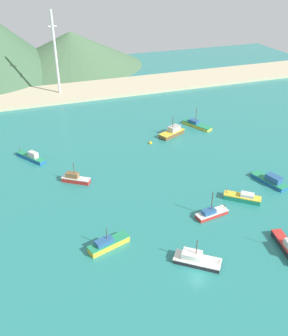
{
  "coord_description": "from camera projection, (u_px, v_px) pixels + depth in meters",
  "views": [
    {
      "loc": [
        -26.66,
        -44.24,
        51.73
      ],
      "look_at": [
        2.53,
        36.92,
        2.05
      ],
      "focal_mm": 40.04,
      "sensor_mm": 36.0,
      "label": 1
    }
  ],
  "objects": [
    {
      "name": "radio_tower",
      "position": [
        56.0,
        54.0,
        148.01
      ],
      "size": [
        3.34,
        2.67,
        33.36
      ],
      "color": "silver",
      "rests_on": "ground"
    },
    {
      "name": "buoy_0",
      "position": [
        150.0,
        143.0,
        116.87
      ],
      "size": [
        1.07,
        1.07,
        1.07
      ],
      "color": "gold",
      "rests_on": "ground"
    },
    {
      "name": "ground",
      "position": [
        144.0,
        190.0,
        94.3
      ],
      "size": [
        260.0,
        280.0,
        0.5
      ],
      "color": "teal"
    },
    {
      "name": "fishing_boat_10",
      "position": [
        243.0,
        198.0,
        89.68
      ],
      "size": [
        8.28,
        7.46,
        2.67
      ],
      "color": "#198466",
      "rests_on": "ground"
    },
    {
      "name": "fishing_boat_11",
      "position": [
        108.0,
        243.0,
        75.36
      ],
      "size": [
        9.14,
        4.87,
        4.82
      ],
      "color": "gold",
      "rests_on": "ground"
    },
    {
      "name": "fishing_boat_8",
      "position": [
        75.0,
        179.0,
        96.84
      ],
      "size": [
        7.29,
        5.88,
        5.8
      ],
      "color": "red",
      "rests_on": "ground"
    },
    {
      "name": "fishing_boat_6",
      "position": [
        271.0,
        180.0,
        96.39
      ],
      "size": [
        5.67,
        10.42,
        2.58
      ],
      "color": "#1E5BA8",
      "rests_on": "ground"
    },
    {
      "name": "fishing_boat_9",
      "position": [
        172.0,
        132.0,
        121.64
      ],
      "size": [
        9.6,
        6.71,
        6.56
      ],
      "color": "brown",
      "rests_on": "ground"
    },
    {
      "name": "hill_central",
      "position": [
        71.0,
        49.0,
        194.04
      ],
      "size": [
        73.41,
        73.41,
        17.09
      ],
      "color": "#476B47",
      "rests_on": "ground"
    },
    {
      "name": "fishing_boat_12",
      "position": [
        288.0,
        247.0,
        74.27
      ],
      "size": [
        4.04,
        10.31,
        6.19
      ],
      "color": "#232328",
      "rests_on": "ground"
    },
    {
      "name": "fishing_boat_3",
      "position": [
        196.0,
        259.0,
        71.55
      ],
      "size": [
        9.07,
        8.05,
        5.66
      ],
      "color": "#232328",
      "rests_on": "ground"
    },
    {
      "name": "fishing_boat_0",
      "position": [
        211.0,
        213.0,
        84.37
      ],
      "size": [
        7.98,
        3.45,
        6.44
      ],
      "color": "red",
      "rests_on": "ground"
    },
    {
      "name": "fishing_boat_1",
      "position": [
        31.0,
        157.0,
        107.48
      ],
      "size": [
        7.72,
        10.01,
        2.72
      ],
      "color": "#1E5BA8",
      "rests_on": "ground"
    },
    {
      "name": "fishing_boat_2",
      "position": [
        196.0,
        124.0,
        128.07
      ],
      "size": [
        7.24,
        11.09,
        6.47
      ],
      "color": "gold",
      "rests_on": "ground"
    },
    {
      "name": "beach_strip",
      "position": [
        80.0,
        91.0,
        159.1
      ],
      "size": [
        247.0,
        23.58,
        1.2
      ],
      "primitive_type": "cube",
      "color": "#C6B793",
      "rests_on": "ground"
    }
  ]
}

